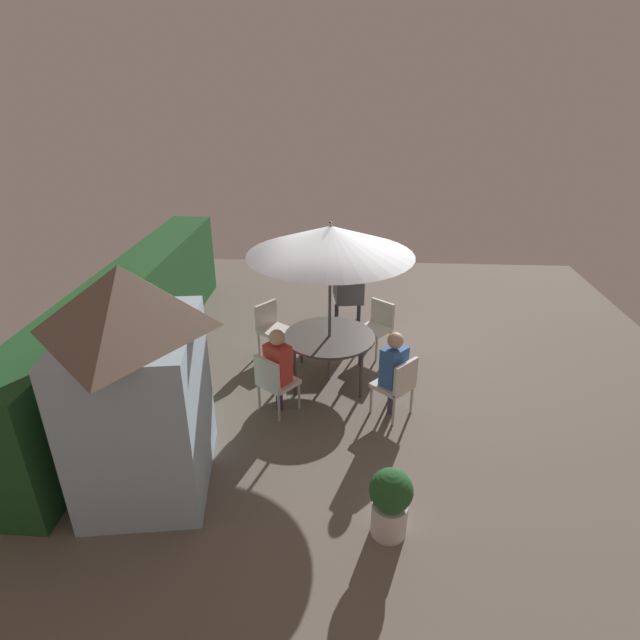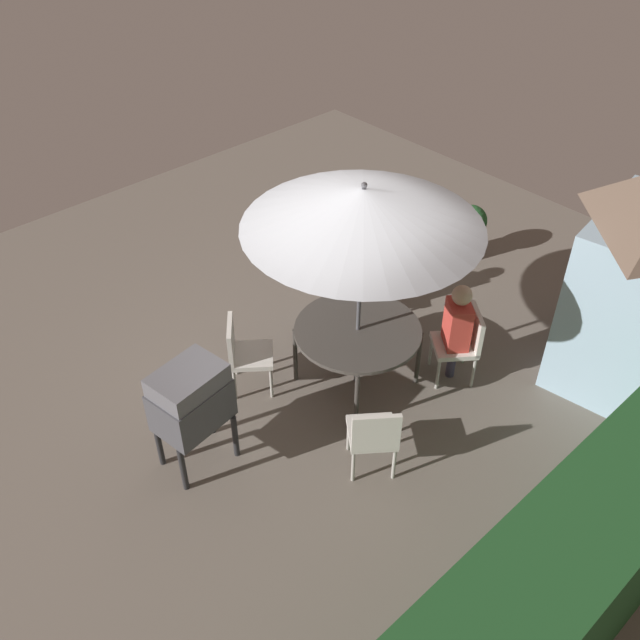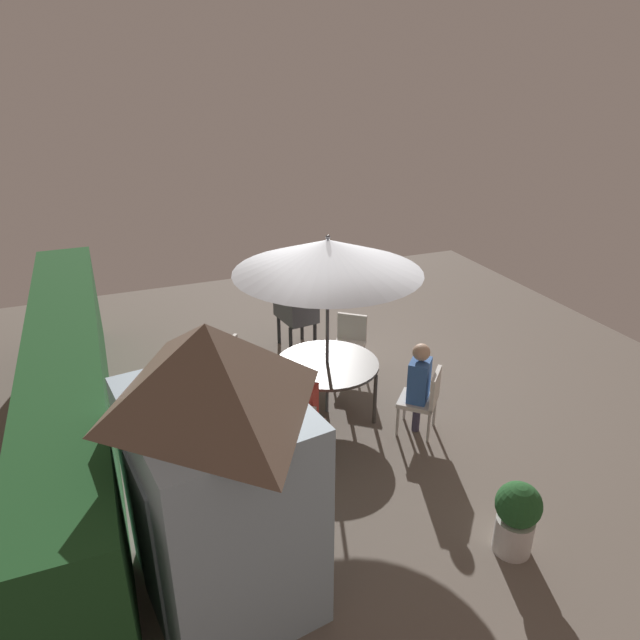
% 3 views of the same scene
% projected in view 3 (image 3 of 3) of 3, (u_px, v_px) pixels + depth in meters
% --- Properties ---
extents(ground_plane, '(11.00, 11.00, 0.00)m').
position_uv_depth(ground_plane, '(342.00, 397.00, 8.31)').
color(ground_plane, '#6B6056').
extents(hedge_backdrop, '(7.05, 0.80, 1.62)m').
position_uv_depth(hedge_backdrop, '(72.00, 396.00, 6.80)').
color(hedge_backdrop, '#1E4C23').
rests_on(hedge_backdrop, ground).
extents(garden_shed, '(1.90, 1.61, 2.66)m').
position_uv_depth(garden_shed, '(217.00, 466.00, 4.76)').
color(garden_shed, '#9EBCD1').
rests_on(garden_shed, ground).
extents(patio_table, '(1.38, 1.38, 0.76)m').
position_uv_depth(patio_table, '(327.00, 366.00, 7.67)').
color(patio_table, '#47423D').
rests_on(patio_table, ground).
extents(patio_umbrella, '(2.38, 2.38, 2.52)m').
position_uv_depth(patio_umbrella, '(328.00, 256.00, 7.05)').
color(patio_umbrella, '#4C4C51').
rests_on(patio_umbrella, ground).
extents(bbq_grill, '(0.77, 0.60, 1.20)m').
position_uv_depth(bbq_grill, '(296.00, 302.00, 9.38)').
color(bbq_grill, '#47474C').
rests_on(bbq_grill, ground).
extents(chair_near_shed, '(0.65, 0.65, 0.90)m').
position_uv_depth(chair_near_shed, '(300.00, 427.00, 6.72)').
color(chair_near_shed, silver).
rests_on(chair_near_shed, ground).
extents(chair_far_side, '(0.65, 0.65, 0.90)m').
position_uv_depth(chair_far_side, '(425.00, 397.00, 7.32)').
color(chair_far_side, silver).
rests_on(chair_far_side, ground).
extents(chair_toward_hedge, '(0.65, 0.65, 0.90)m').
position_uv_depth(chair_toward_hedge, '(350.00, 340.00, 8.84)').
color(chair_toward_hedge, silver).
rests_on(chair_toward_hedge, ground).
extents(chair_toward_house, '(0.65, 0.65, 0.90)m').
position_uv_depth(chair_toward_house, '(239.00, 366.00, 8.08)').
color(chair_toward_house, silver).
rests_on(chair_toward_house, ground).
extents(potted_plant_by_shed, '(0.44, 0.44, 0.79)m').
position_uv_depth(potted_plant_by_shed, '(517.00, 516.00, 5.53)').
color(potted_plant_by_shed, silver).
rests_on(potted_plant_by_shed, ground).
extents(person_in_red, '(0.40, 0.42, 1.26)m').
position_uv_depth(person_in_red, '(302.00, 404.00, 6.69)').
color(person_in_red, '#CC3D33').
rests_on(person_in_red, ground).
extents(person_in_blue, '(0.41, 0.41, 1.26)m').
position_uv_depth(person_in_blue, '(419.00, 378.00, 7.24)').
color(person_in_blue, '#3866B2').
rests_on(person_in_blue, ground).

